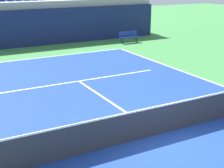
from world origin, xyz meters
TOP-DOWN VIEW (x-y plane):
  - ground_plane at (0.00, 0.00)m, footprint 80.00×80.00m
  - court_surface at (0.00, 0.00)m, footprint 11.00×24.00m
  - baseline_far at (0.00, 11.95)m, footprint 11.00×0.10m
  - service_line_far at (0.00, 6.40)m, footprint 8.26×0.10m
  - centre_service_line at (0.00, 3.20)m, footprint 0.10×6.40m
  - back_wall at (0.00, 15.76)m, footprint 20.99×0.30m
  - stands_tier_lower at (0.00, 17.11)m, footprint 20.99×2.40m
  - stands_tier_upper at (0.00, 19.51)m, footprint 20.99×2.40m
  - tennis_net at (0.00, 0.00)m, footprint 11.08×0.08m
  - player_bench at (7.11, 13.58)m, footprint 1.50×0.40m

SIDE VIEW (x-z plane):
  - ground_plane at x=0.00m, z-range 0.00..0.00m
  - court_surface at x=0.00m, z-range 0.00..0.01m
  - baseline_far at x=0.00m, z-range 0.01..0.01m
  - service_line_far at x=0.00m, z-range 0.01..0.01m
  - centre_service_line at x=0.00m, z-range 0.01..0.01m
  - player_bench at x=7.11m, z-range 0.08..0.93m
  - tennis_net at x=0.00m, z-range -0.03..1.04m
  - back_wall at x=0.00m, z-range 0.00..2.58m
  - stands_tier_lower at x=0.00m, z-range 0.00..3.07m
  - stands_tier_upper at x=0.00m, z-range 0.00..4.15m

